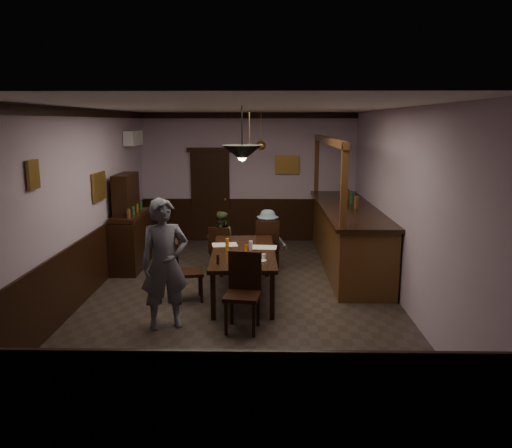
{
  "coord_description": "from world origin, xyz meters",
  "views": [
    {
      "loc": [
        0.38,
        -7.65,
        2.78
      ],
      "look_at": [
        0.24,
        0.31,
        1.15
      ],
      "focal_mm": 35.0,
      "sensor_mm": 36.0,
      "label": 1
    }
  ],
  "objects_px": {
    "sideboard": "(130,231)",
    "coffee_cup": "(264,256)",
    "dining_table": "(243,255)",
    "person_standing": "(165,264)",
    "bar_counter": "(347,234)",
    "pendant_iron": "(242,153)",
    "chair_near": "(243,288)",
    "chair_far_left": "(220,247)",
    "pendant_brass_mid": "(249,149)",
    "chair_side": "(184,268)",
    "chair_far_right": "(268,244)",
    "soda_can": "(246,248)",
    "person_seated_right": "(268,239)",
    "person_seated_left": "(221,240)",
    "pendant_brass_far": "(261,146)"
  },
  "relations": [
    {
      "from": "pendant_brass_mid",
      "to": "chair_near",
      "type": "bearing_deg",
      "value": -90.09
    },
    {
      "from": "person_standing",
      "to": "chair_far_left",
      "type": "bearing_deg",
      "value": 57.68
    },
    {
      "from": "chair_near",
      "to": "chair_side",
      "type": "distance_m",
      "value": 1.45
    },
    {
      "from": "pendant_brass_mid",
      "to": "sideboard",
      "type": "bearing_deg",
      "value": 175.84
    },
    {
      "from": "sideboard",
      "to": "chair_far_left",
      "type": "bearing_deg",
      "value": -9.39
    },
    {
      "from": "dining_table",
      "to": "pendant_iron",
      "type": "relative_size",
      "value": 2.97
    },
    {
      "from": "soda_can",
      "to": "pendant_brass_mid",
      "type": "xyz_separation_m",
      "value": [
        0.01,
        1.47,
        1.49
      ]
    },
    {
      "from": "bar_counter",
      "to": "pendant_iron",
      "type": "height_order",
      "value": "pendant_iron"
    },
    {
      "from": "pendant_brass_far",
      "to": "person_standing",
      "type": "bearing_deg",
      "value": -107.49
    },
    {
      "from": "person_seated_right",
      "to": "bar_counter",
      "type": "distance_m",
      "value": 1.58
    },
    {
      "from": "chair_far_left",
      "to": "bar_counter",
      "type": "bearing_deg",
      "value": -161.47
    },
    {
      "from": "chair_side",
      "to": "pendant_iron",
      "type": "distance_m",
      "value": 2.13
    },
    {
      "from": "person_seated_left",
      "to": "sideboard",
      "type": "bearing_deg",
      "value": 0.29
    },
    {
      "from": "coffee_cup",
      "to": "pendant_brass_mid",
      "type": "relative_size",
      "value": 0.1
    },
    {
      "from": "chair_side",
      "to": "sideboard",
      "type": "height_order",
      "value": "sideboard"
    },
    {
      "from": "person_standing",
      "to": "dining_table",
      "type": "bearing_deg",
      "value": 30.8
    },
    {
      "from": "chair_far_left",
      "to": "chair_near",
      "type": "distance_m",
      "value": 2.64
    },
    {
      "from": "chair_near",
      "to": "bar_counter",
      "type": "bearing_deg",
      "value": 67.11
    },
    {
      "from": "person_seated_right",
      "to": "dining_table",
      "type": "bearing_deg",
      "value": 85.2
    },
    {
      "from": "chair_far_right",
      "to": "pendant_brass_far",
      "type": "relative_size",
      "value": 1.25
    },
    {
      "from": "chair_far_left",
      "to": "pendant_brass_mid",
      "type": "height_order",
      "value": "pendant_brass_mid"
    },
    {
      "from": "person_seated_left",
      "to": "bar_counter",
      "type": "bearing_deg",
      "value": -172.35
    },
    {
      "from": "dining_table",
      "to": "soda_can",
      "type": "xyz_separation_m",
      "value": [
        0.05,
        -0.08,
        0.12
      ]
    },
    {
      "from": "chair_far_left",
      "to": "person_seated_right",
      "type": "bearing_deg",
      "value": -155.97
    },
    {
      "from": "chair_far_right",
      "to": "sideboard",
      "type": "bearing_deg",
      "value": -1.81
    },
    {
      "from": "chair_side",
      "to": "coffee_cup",
      "type": "relative_size",
      "value": 12.13
    },
    {
      "from": "dining_table",
      "to": "pendant_brass_mid",
      "type": "bearing_deg",
      "value": 87.49
    },
    {
      "from": "chair_near",
      "to": "pendant_iron",
      "type": "bearing_deg",
      "value": 101.74
    },
    {
      "from": "dining_table",
      "to": "person_standing",
      "type": "distance_m",
      "value": 1.65
    },
    {
      "from": "bar_counter",
      "to": "chair_near",
      "type": "bearing_deg",
      "value": -121.13
    },
    {
      "from": "chair_far_left",
      "to": "soda_can",
      "type": "distance_m",
      "value": 1.49
    },
    {
      "from": "pendant_iron",
      "to": "pendant_brass_mid",
      "type": "relative_size",
      "value": 0.93
    },
    {
      "from": "chair_far_left",
      "to": "chair_side",
      "type": "bearing_deg",
      "value": 79.92
    },
    {
      "from": "chair_near",
      "to": "person_seated_right",
      "type": "bearing_deg",
      "value": 91.42
    },
    {
      "from": "chair_side",
      "to": "soda_can",
      "type": "height_order",
      "value": "chair_side"
    },
    {
      "from": "soda_can",
      "to": "chair_side",
      "type": "bearing_deg",
      "value": -170.63
    },
    {
      "from": "chair_far_right",
      "to": "coffee_cup",
      "type": "height_order",
      "value": "chair_far_right"
    },
    {
      "from": "chair_near",
      "to": "chair_far_right",
      "type": "bearing_deg",
      "value": 90.67
    },
    {
      "from": "chair_side",
      "to": "person_seated_left",
      "type": "bearing_deg",
      "value": -25.3
    },
    {
      "from": "chair_far_left",
      "to": "chair_far_right",
      "type": "xyz_separation_m",
      "value": [
        0.9,
        0.02,
        0.07
      ]
    },
    {
      "from": "soda_can",
      "to": "bar_counter",
      "type": "xyz_separation_m",
      "value": [
        1.9,
        1.91,
        -0.18
      ]
    },
    {
      "from": "chair_far_right",
      "to": "soda_can",
      "type": "xyz_separation_m",
      "value": [
        -0.35,
        -1.36,
        0.26
      ]
    },
    {
      "from": "chair_far_left",
      "to": "coffee_cup",
      "type": "relative_size",
      "value": 11.01
    },
    {
      "from": "pendant_brass_mid",
      "to": "person_seated_right",
      "type": "bearing_deg",
      "value": 27.75
    },
    {
      "from": "person_seated_right",
      "to": "coffee_cup",
      "type": "xyz_separation_m",
      "value": [
        -0.07,
        -2.07,
        0.22
      ]
    },
    {
      "from": "sideboard",
      "to": "coffee_cup",
      "type": "bearing_deg",
      "value": -38.64
    },
    {
      "from": "person_standing",
      "to": "coffee_cup",
      "type": "xyz_separation_m",
      "value": [
        1.34,
        0.77,
        -0.1
      ]
    },
    {
      "from": "soda_can",
      "to": "person_seated_right",
      "type": "bearing_deg",
      "value": 78.02
    },
    {
      "from": "chair_far_left",
      "to": "coffee_cup",
      "type": "bearing_deg",
      "value": 120.61
    },
    {
      "from": "dining_table",
      "to": "bar_counter",
      "type": "xyz_separation_m",
      "value": [
        1.95,
        1.83,
        -0.06
      ]
    }
  ]
}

